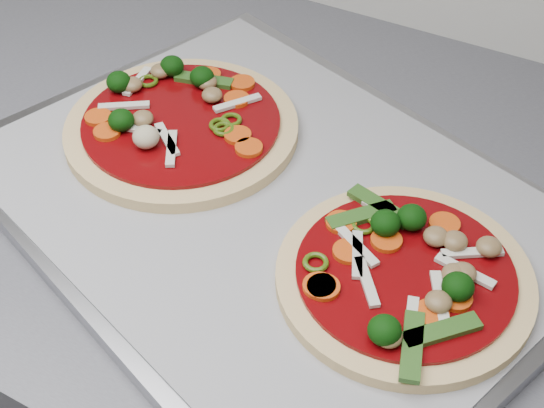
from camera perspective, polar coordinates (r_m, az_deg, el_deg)
The scene contains 5 objects.
countertop at distance 0.68m, azimuth 10.10°, elevation -2.38°, with size 3.60×0.60×0.04m, color slate.
baking_tray at distance 0.66m, azimuth -0.24°, elevation -0.04°, with size 0.51×0.38×0.02m, color #9B9BA1.
parchment at distance 0.65m, azimuth -0.24°, elevation 0.55°, with size 0.49×0.35×0.00m, color #A2A2A7.
pizza_left at distance 0.72m, azimuth -6.96°, elevation 6.09°, with size 0.26×0.26×0.04m.
pizza_right at distance 0.58m, azimuth 10.05°, elevation -5.25°, with size 0.25×0.25×0.03m.
Camera 1 is at (0.12, 0.84, 1.36)m, focal length 50.00 mm.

